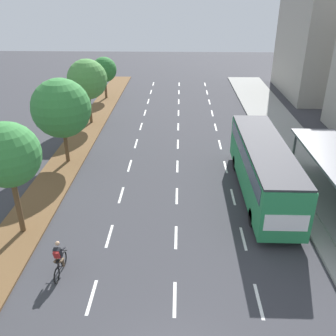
{
  "coord_description": "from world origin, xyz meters",
  "views": [
    {
      "loc": [
        0.08,
        -7.37,
        11.7
      ],
      "look_at": [
        -0.6,
        13.93,
        1.2
      ],
      "focal_mm": 39.2,
      "sensor_mm": 36.0,
      "label": 1
    }
  ],
  "objects": [
    {
      "name": "bus",
      "position": [
        5.25,
        12.89,
        2.07
      ],
      "size": [
        2.54,
        11.29,
        3.37
      ],
      "color": "#28844C",
      "rests_on": "ground"
    },
    {
      "name": "median_tree_fourth",
      "position": [
        -8.34,
        25.81,
        4.21
      ],
      "size": [
        3.63,
        3.63,
        5.92
      ],
      "color": "brown",
      "rests_on": "median_strip"
    },
    {
      "name": "sidewalk_right",
      "position": [
        9.25,
        20.0,
        0.07
      ],
      "size": [
        4.5,
        52.0,
        0.15
      ],
      "primitive_type": "cube",
      "color": "gray",
      "rests_on": "ground"
    },
    {
      "name": "median_tree_third",
      "position": [
        -8.15,
        17.09,
        4.16
      ],
      "size": [
        4.15,
        4.15,
        6.13
      ],
      "color": "brown",
      "rests_on": "median_strip"
    },
    {
      "name": "cyclist",
      "position": [
        -5.2,
        5.33,
        0.79
      ],
      "size": [
        0.46,
        1.82,
        1.71
      ],
      "color": "black",
      "rests_on": "ground"
    },
    {
      "name": "building_mid_right",
      "position": [
        16.04,
        37.7,
        7.34
      ],
      "size": [
        6.68,
        12.85,
        14.68
      ],
      "primitive_type": "cube",
      "color": "#A39E93",
      "rests_on": "ground"
    },
    {
      "name": "median_strip",
      "position": [
        -8.3,
        20.0,
        0.06
      ],
      "size": [
        2.6,
        52.0,
        0.12
      ],
      "primitive_type": "cube",
      "color": "brown",
      "rests_on": "ground"
    },
    {
      "name": "lane_divider_left",
      "position": [
        -3.5,
        18.79,
        0.0
      ],
      "size": [
        0.14,
        48.58,
        0.01
      ],
      "color": "white",
      "rests_on": "ground"
    },
    {
      "name": "lane_divider_center",
      "position": [
        0.0,
        18.79,
        0.0
      ],
      "size": [
        0.14,
        48.58,
        0.01
      ],
      "color": "white",
      "rests_on": "ground"
    },
    {
      "name": "median_tree_fifth",
      "position": [
        -8.5,
        34.53,
        3.36
      ],
      "size": [
        2.8,
        2.8,
        4.66
      ],
      "color": "brown",
      "rests_on": "median_strip"
    },
    {
      "name": "lane_divider_right",
      "position": [
        3.5,
        18.79,
        0.0
      ],
      "size": [
        0.14,
        48.58,
        0.01
      ],
      "color": "white",
      "rests_on": "ground"
    },
    {
      "name": "median_tree_second",
      "position": [
        -8.12,
        8.38,
        4.51
      ],
      "size": [
        3.2,
        3.2,
        6.01
      ],
      "color": "brown",
      "rests_on": "median_strip"
    }
  ]
}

